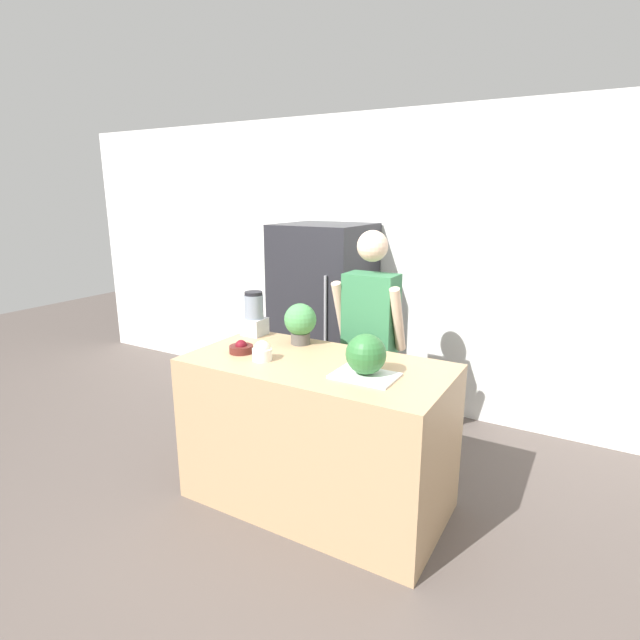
{
  "coord_description": "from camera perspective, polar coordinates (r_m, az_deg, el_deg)",
  "views": [
    {
      "loc": [
        1.43,
        -2.03,
        1.93
      ],
      "look_at": [
        0.0,
        0.44,
        1.19
      ],
      "focal_mm": 28.0,
      "sensor_mm": 36.0,
      "label": 1
    }
  ],
  "objects": [
    {
      "name": "wall_back",
      "position": [
        4.45,
        11.01,
        6.07
      ],
      "size": [
        8.0,
        0.06,
        2.6
      ],
      "color": "white",
      "rests_on": "ground_plane"
    },
    {
      "name": "counter_island",
      "position": [
        3.18,
        -0.37,
        -12.85
      ],
      "size": [
        1.59,
        0.81,
        0.94
      ],
      "color": "tan",
      "rests_on": "ground_plane"
    },
    {
      "name": "potted_plant",
      "position": [
        3.3,
        -2.27,
        -0.19
      ],
      "size": [
        0.21,
        0.21,
        0.27
      ],
      "color": "#514C47",
      "rests_on": "counter_island"
    },
    {
      "name": "refrigerator",
      "position": [
        4.45,
        0.47,
        0.19
      ],
      "size": [
        0.75,
        0.75,
        1.66
      ],
      "color": "#232328",
      "rests_on": "ground_plane"
    },
    {
      "name": "bowl_cream",
      "position": [
        3.03,
        -6.63,
        -3.61
      ],
      "size": [
        0.12,
        0.12,
        0.12
      ],
      "color": "white",
      "rests_on": "counter_island"
    },
    {
      "name": "blender",
      "position": [
        3.55,
        -7.53,
        0.59
      ],
      "size": [
        0.15,
        0.15,
        0.31
      ],
      "color": "#B7B7BC",
      "rests_on": "counter_island"
    },
    {
      "name": "watermelon",
      "position": [
        2.74,
        5.27,
        -3.9
      ],
      "size": [
        0.23,
        0.23,
        0.23
      ],
      "color": "#2D6B33",
      "rests_on": "cutting_board"
    },
    {
      "name": "person",
      "position": [
        3.63,
        5.73,
        -2.6
      ],
      "size": [
        0.51,
        0.27,
        1.67
      ],
      "color": "#4C608C",
      "rests_on": "ground_plane"
    },
    {
      "name": "cutting_board",
      "position": [
        2.77,
        5.15,
        -6.35
      ],
      "size": [
        0.35,
        0.25,
        0.01
      ],
      "color": "white",
      "rests_on": "counter_island"
    },
    {
      "name": "bowl_cherries",
      "position": [
        3.19,
        -9.0,
        -3.19
      ],
      "size": [
        0.15,
        0.15,
        0.08
      ],
      "color": "#511E19",
      "rests_on": "counter_island"
    },
    {
      "name": "ground_plane",
      "position": [
        3.14,
        -4.4,
        -23.41
      ],
      "size": [
        14.0,
        14.0,
        0.0
      ],
      "primitive_type": "plane",
      "color": "#564C47"
    }
  ]
}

